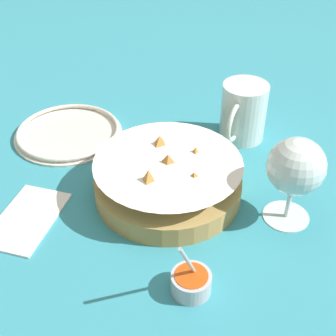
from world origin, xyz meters
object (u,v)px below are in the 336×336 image
(sauce_cup, at_px, (191,282))
(wine_glass, at_px, (296,167))
(side_plate, at_px, (68,132))
(beer_mug, at_px, (243,114))
(food_basket, at_px, (168,179))

(sauce_cup, distance_m, wine_glass, 0.24)
(sauce_cup, distance_m, side_plate, 0.45)
(wine_glass, bearing_deg, sauce_cup, -20.57)
(wine_glass, relative_size, beer_mug, 1.12)
(sauce_cup, relative_size, wine_glass, 0.82)
(sauce_cup, relative_size, side_plate, 0.56)
(wine_glass, relative_size, side_plate, 0.68)
(food_basket, distance_m, sauce_cup, 0.21)
(food_basket, distance_m, beer_mug, 0.23)
(food_basket, bearing_deg, wine_glass, 101.37)
(sauce_cup, height_order, beer_mug, sauce_cup)
(wine_glass, xyz_separation_m, side_plate, (-0.03, -0.46, -0.09))
(wine_glass, bearing_deg, side_plate, -94.06)
(food_basket, relative_size, beer_mug, 1.88)
(food_basket, relative_size, side_plate, 1.15)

